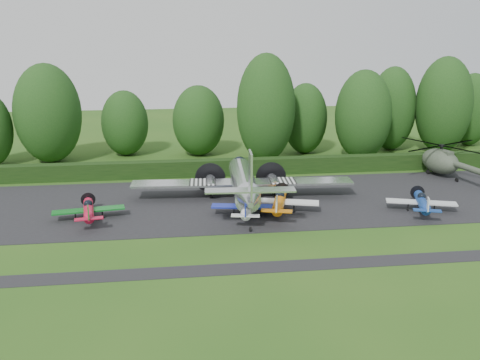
{
  "coord_description": "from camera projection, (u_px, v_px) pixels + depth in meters",
  "views": [
    {
      "loc": [
        -8.42,
        -42.58,
        17.34
      ],
      "look_at": [
        -1.69,
        9.72,
        2.5
      ],
      "focal_mm": 40.0,
      "sensor_mm": 36.0,
      "label": 1
    }
  ],
  "objects": [
    {
      "name": "transport_plane",
      "position": [
        244.0,
        183.0,
        55.31
      ],
      "size": [
        23.44,
        17.98,
        7.51
      ],
      "rotation": [
        0.0,
        0.0,
        0.06
      ],
      "color": "silver",
      "rests_on": "ground"
    },
    {
      "name": "helicopter",
      "position": [
        441.0,
        159.0,
        65.41
      ],
      "size": [
        12.05,
        14.11,
        3.88
      ],
      "rotation": [
        0.0,
        0.0,
        -0.19
      ],
      "color": "#364132",
      "rests_on": "ground"
    },
    {
      "name": "tree_0",
      "position": [
        125.0,
        123.0,
        75.56
      ],
      "size": [
        6.58,
        6.58,
        9.24
      ],
      "color": "black",
      "rests_on": "ground"
    },
    {
      "name": "tree_9",
      "position": [
        392.0,
        109.0,
        78.61
      ],
      "size": [
        6.82,
        6.82,
        12.32
      ],
      "color": "black",
      "rests_on": "ground"
    },
    {
      "name": "tree_4",
      "position": [
        48.0,
        114.0,
        70.97
      ],
      "size": [
        8.77,
        8.77,
        13.25
      ],
      "color": "black",
      "rests_on": "ground"
    },
    {
      "name": "tree_2",
      "position": [
        363.0,
        115.0,
        72.83
      ],
      "size": [
        7.66,
        7.66,
        12.29
      ],
      "color": "black",
      "rests_on": "ground"
    },
    {
      "name": "tree_6",
      "position": [
        305.0,
        119.0,
        76.66
      ],
      "size": [
        6.27,
        6.27,
        10.15
      ],
      "color": "black",
      "rests_on": "ground"
    },
    {
      "name": "tree_8",
      "position": [
        444.0,
        105.0,
        76.61
      ],
      "size": [
        7.9,
        7.9,
        13.85
      ],
      "color": "black",
      "rests_on": "ground"
    },
    {
      "name": "light_plane_orange",
      "position": [
        279.0,
        201.0,
        52.12
      ],
      "size": [
        7.64,
        8.03,
        2.93
      ],
      "rotation": [
        0.0,
        0.0,
        0.27
      ],
      "color": "orange",
      "rests_on": "ground"
    },
    {
      "name": "tree_5",
      "position": [
        471.0,
        110.0,
        81.73
      ],
      "size": [
        5.92,
        5.92,
        11.13
      ],
      "color": "black",
      "rests_on": "ground"
    },
    {
      "name": "light_plane_red",
      "position": [
        89.0,
        210.0,
        50.12
      ],
      "size": [
        6.65,
        6.99,
        2.56
      ],
      "rotation": [
        0.0,
        0.0,
        -0.15
      ],
      "color": "#BA1133",
      "rests_on": "ground"
    },
    {
      "name": "light_plane_blue",
      "position": [
        422.0,
        202.0,
        52.34
      ],
      "size": [
        6.74,
        7.08,
        2.59
      ],
      "rotation": [
        0.0,
        0.0,
        0.31
      ],
      "color": "navy",
      "rests_on": "ground"
    },
    {
      "name": "ground",
      "position": [
        274.0,
        237.0,
        46.38
      ],
      "size": [
        160.0,
        160.0,
        0.0
      ],
      "primitive_type": "plane",
      "color": "#254F16",
      "rests_on": "ground"
    },
    {
      "name": "taxiway_verge",
      "position": [
        288.0,
        266.0,
        40.65
      ],
      "size": [
        70.0,
        2.0,
        0.0
      ],
      "primitive_type": "cube",
      "color": "black",
      "rests_on": "ground"
    },
    {
      "name": "tree_1",
      "position": [
        266.0,
        108.0,
        71.16
      ],
      "size": [
        7.83,
        7.83,
        14.53
      ],
      "color": "black",
      "rests_on": "ground"
    },
    {
      "name": "apron",
      "position": [
        256.0,
        202.0,
        55.93
      ],
      "size": [
        70.0,
        18.0,
        0.01
      ],
      "primitive_type": "cube",
      "color": "black",
      "rests_on": "ground"
    },
    {
      "name": "hedgerow",
      "position": [
        242.0,
        175.0,
        66.43
      ],
      "size": [
        90.0,
        1.6,
        2.0
      ],
      "primitive_type": "cube",
      "color": "black",
      "rests_on": "ground"
    },
    {
      "name": "tree_7",
      "position": [
        198.0,
        121.0,
        75.47
      ],
      "size": [
        7.3,
        7.3,
        9.96
      ],
      "color": "black",
      "rests_on": "ground"
    },
    {
      "name": "light_plane_white",
      "position": [
        247.0,
        206.0,
        51.0
      ],
      "size": [
        6.88,
        7.23,
        2.64
      ],
      "rotation": [
        0.0,
        0.0,
        0.18
      ],
      "color": "silver",
      "rests_on": "ground"
    }
  ]
}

